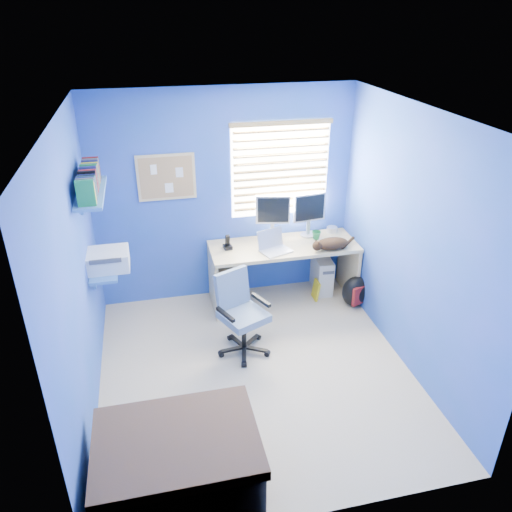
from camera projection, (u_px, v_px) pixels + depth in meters
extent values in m
cube|color=#C5B395|center=(256.00, 372.00, 4.94)|extent=(3.00, 3.20, 0.00)
cube|color=white|center=(256.00, 115.00, 3.80)|extent=(3.00, 3.20, 0.00)
cube|color=#1F55AE|center=(225.00, 198.00, 5.76)|extent=(3.00, 0.01, 2.50)
cube|color=#1F55AE|center=(315.00, 380.00, 2.98)|extent=(3.00, 0.01, 2.50)
cube|color=#1F55AE|center=(77.00, 279.00, 4.07)|extent=(0.01, 3.20, 2.50)
cube|color=#1F55AE|center=(412.00, 244.00, 4.67)|extent=(0.01, 3.20, 2.50)
cube|color=tan|center=(283.00, 273.00, 5.98)|extent=(1.72, 0.65, 0.74)
cube|color=silver|center=(276.00, 243.00, 5.61)|extent=(0.40, 0.36, 0.22)
cube|color=silver|center=(272.00, 217.00, 5.86)|extent=(0.42, 0.20, 0.54)
cube|color=silver|center=(309.00, 215.00, 5.93)|extent=(0.41, 0.17, 0.54)
cube|color=black|center=(228.00, 242.00, 5.69)|extent=(0.10, 0.12, 0.17)
imported|color=#1A7637|center=(316.00, 235.00, 5.94)|extent=(0.10, 0.09, 0.10)
cylinder|color=silver|center=(332.00, 230.00, 6.12)|extent=(0.13, 0.13, 0.07)
ellipsoid|color=black|center=(332.00, 244.00, 5.69)|extent=(0.42, 0.27, 0.14)
cube|color=beige|center=(322.00, 274.00, 6.26)|extent=(0.22, 0.45, 0.45)
cube|color=tan|center=(230.00, 286.00, 6.03)|extent=(0.35, 0.28, 0.41)
cube|color=yellow|center=(316.00, 290.00, 6.11)|extent=(0.03, 0.17, 0.24)
ellipsoid|color=black|center=(355.00, 291.00, 5.94)|extent=(0.40, 0.36, 0.39)
cube|color=brown|center=(179.00, 465.00, 3.62)|extent=(1.12, 0.80, 0.54)
cylinder|color=black|center=(244.00, 349.00, 5.22)|extent=(0.67, 0.67, 0.06)
cylinder|color=black|center=(244.00, 333.00, 5.13)|extent=(0.07, 0.07, 0.34)
cube|color=gray|center=(244.00, 316.00, 5.03)|extent=(0.54, 0.54, 0.08)
cube|color=gray|center=(232.00, 288.00, 5.07)|extent=(0.36, 0.21, 0.39)
cube|color=white|center=(280.00, 169.00, 5.74)|extent=(1.15, 0.01, 1.10)
cube|color=tan|center=(281.00, 170.00, 5.72)|extent=(1.10, 0.03, 1.00)
cube|color=tan|center=(166.00, 177.00, 5.48)|extent=(0.64, 0.02, 0.52)
cube|color=tan|center=(166.00, 177.00, 5.47)|extent=(0.58, 0.01, 0.46)
cube|color=#4278BA|center=(104.00, 270.00, 4.90)|extent=(0.26, 0.55, 0.03)
cube|color=silver|center=(107.00, 260.00, 4.86)|extent=(0.42, 0.34, 0.18)
cube|color=#4278BA|center=(91.00, 193.00, 4.54)|extent=(0.24, 0.90, 0.03)
cube|color=navy|center=(88.00, 180.00, 4.48)|extent=(0.15, 0.80, 0.22)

